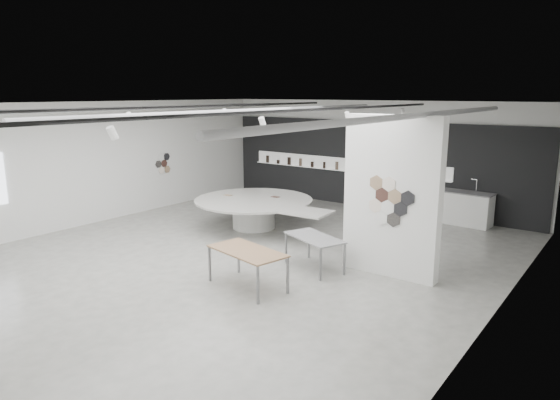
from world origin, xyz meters
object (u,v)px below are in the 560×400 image
Objects in this scene: partition_column at (392,197)px; sample_table_stone at (314,240)px; display_island at (255,209)px; kitchen_counter at (462,208)px; sample_table_wood at (247,253)px.

partition_column is 2.14× the size of sample_table_stone.
partition_column is 0.76× the size of display_island.
display_island is 2.52× the size of kitchen_counter.
sample_table_stone is (-1.56, -0.71, -1.09)m from partition_column.
partition_column is at bearing 50.62° from sample_table_wood.
sample_table_wood is at bearing -100.52° from kitchen_counter.
sample_table_wood is at bearing -56.25° from display_island.
display_island reaches higher than sample_table_wood.
display_island is at bearing 127.25° from sample_table_wood.
sample_table_wood reaches higher than sample_table_stone.
sample_table_stone is (0.51, 1.82, -0.05)m from sample_table_wood.
sample_table_stone is 0.90× the size of kitchen_counter.
sample_table_wood is 1.13× the size of sample_table_stone.
sample_table_stone is at bearing 74.24° from sample_table_wood.
display_island is at bearing 150.02° from sample_table_stone.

